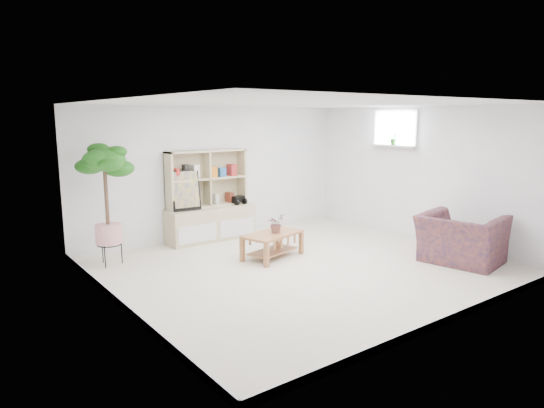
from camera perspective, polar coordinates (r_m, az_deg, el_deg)
floor at (r=7.33m, az=3.65°, el=-7.37°), size 5.50×5.00×0.01m
ceiling at (r=6.99m, az=3.88°, el=11.74°), size 5.50×5.00×0.01m
walls at (r=7.06m, az=3.76°, el=1.96°), size 5.51×5.01×2.40m
baseboard at (r=7.31m, az=3.66°, el=-7.00°), size 5.50×5.00×0.10m
window at (r=9.37m, az=14.32°, el=8.61°), size 0.10×0.98×0.68m
window_sill at (r=9.34m, az=14.00°, el=6.65°), size 0.14×1.00×0.04m
storage_unit at (r=8.77m, az=-7.31°, el=0.96°), size 1.63×0.55×1.63m
poster at (r=8.48m, az=-10.11°, el=1.58°), size 0.51×0.16×0.70m
toy_truck at (r=9.02m, az=-3.99°, el=0.53°), size 0.35×0.26×0.17m
coffee_table at (r=7.71m, az=0.07°, el=-4.89°), size 1.09×0.78×0.40m
table_plant at (r=7.66m, az=0.46°, el=-2.29°), size 0.33×0.31×0.30m
floor_tree at (r=7.60m, az=-18.86°, el=-0.14°), size 0.80×0.80×1.84m
armchair at (r=7.93m, az=21.39°, el=-3.49°), size 1.21×1.32×0.86m
sill_plant at (r=9.32m, az=14.12°, el=7.51°), size 0.14×0.11×0.24m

